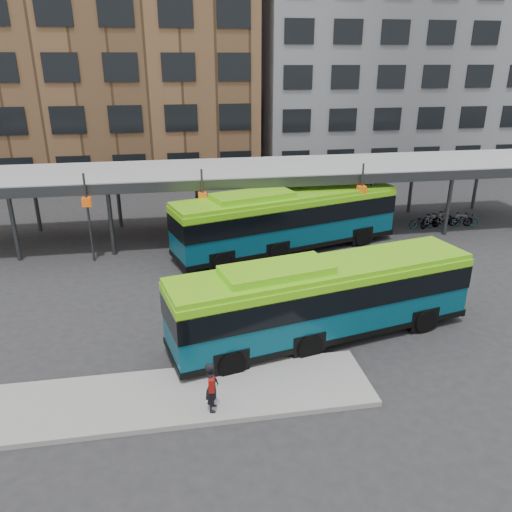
{
  "coord_description": "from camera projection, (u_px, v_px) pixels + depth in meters",
  "views": [
    {
      "loc": [
        -4.61,
        -16.5,
        10.23
      ],
      "look_at": [
        -0.99,
        4.41,
        1.8
      ],
      "focal_mm": 35.0,
      "sensor_mm": 36.0,
      "label": 1
    }
  ],
  "objects": [
    {
      "name": "bus_front",
      "position": [
        322.0,
        297.0,
        19.07
      ],
      "size": [
        12.26,
        5.02,
        3.31
      ],
      "rotation": [
        0.0,
        0.0,
        0.21
      ],
      "color": "#08475C",
      "rests_on": "ground"
    },
    {
      "name": "building_grey",
      "position": [
        381.0,
        61.0,
        47.77
      ],
      "size": [
        24.0,
        14.0,
        20.0
      ],
      "primitive_type": "cube",
      "color": "slate",
      "rests_on": "ground"
    },
    {
      "name": "building_brick",
      "position": [
        100.0,
        49.0,
        43.28
      ],
      "size": [
        26.0,
        14.0,
        22.0
      ],
      "primitive_type": "cube",
      "color": "brown",
      "rests_on": "ground"
    },
    {
      "name": "bike_rack",
      "position": [
        441.0,
        220.0,
        32.38
      ],
      "size": [
        4.7,
        1.46,
        1.03
      ],
      "color": "slate",
      "rests_on": "ground"
    },
    {
      "name": "bus_rear",
      "position": [
        286.0,
        219.0,
        27.93
      ],
      "size": [
        13.28,
        6.35,
        3.59
      ],
      "rotation": [
        0.0,
        0.0,
        0.29
      ],
      "color": "#08475C",
      "rests_on": "ground"
    },
    {
      "name": "boarding_island",
      "position": [
        157.0,
        398.0,
        15.97
      ],
      "size": [
        14.0,
        3.0,
        0.18
      ],
      "primitive_type": "cube",
      "color": "gray",
      "rests_on": "ground"
    },
    {
      "name": "ground",
      "position": [
        300.0,
        338.0,
        19.62
      ],
      "size": [
        120.0,
        120.0,
        0.0
      ],
      "primitive_type": "plane",
      "color": "#28282B",
      "rests_on": "ground"
    },
    {
      "name": "canopy",
      "position": [
        247.0,
        171.0,
        29.95
      ],
      "size": [
        40.0,
        6.53,
        4.8
      ],
      "color": "#999B9E",
      "rests_on": "ground"
    },
    {
      "name": "pedestrian",
      "position": [
        212.0,
        387.0,
        15.03
      ],
      "size": [
        0.46,
        0.66,
        1.65
      ],
      "rotation": [
        0.0,
        0.0,
        1.46
      ],
      "color": "black",
      "rests_on": "boarding_island"
    }
  ]
}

